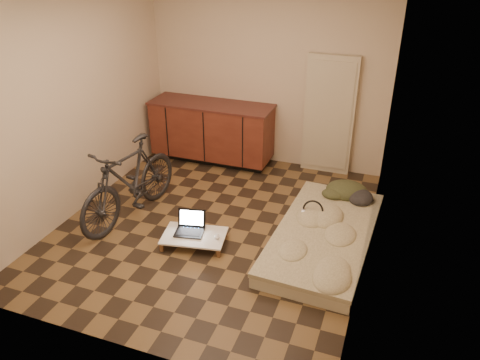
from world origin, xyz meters
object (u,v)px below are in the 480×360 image
(bicycle, at_px, (129,177))
(lap_desk, at_px, (194,236))
(laptop, at_px, (190,227))
(futon, at_px, (324,236))

(bicycle, distance_m, lap_desk, 1.09)
(bicycle, distance_m, laptop, 0.98)
(bicycle, height_order, lap_desk, bicycle)
(bicycle, relative_size, lap_desk, 2.19)
(bicycle, xyz_separation_m, futon, (2.32, 0.25, -0.45))
(bicycle, bearing_deg, futon, 15.15)
(bicycle, height_order, laptop, bicycle)
(lap_desk, bearing_deg, bicycle, 154.04)
(laptop, bearing_deg, futon, 5.51)
(futon, bearing_deg, bicycle, -171.19)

